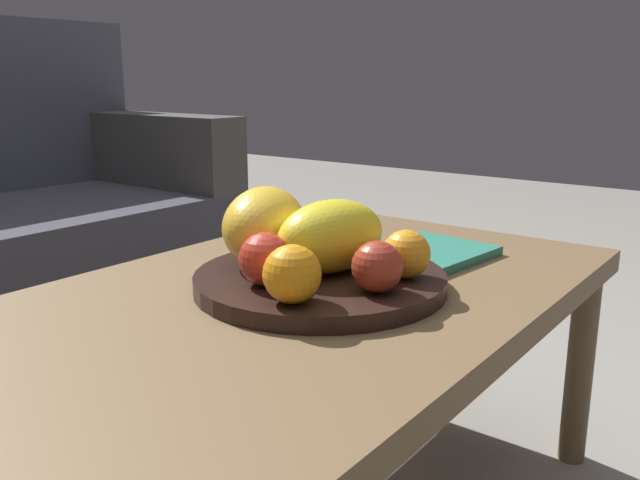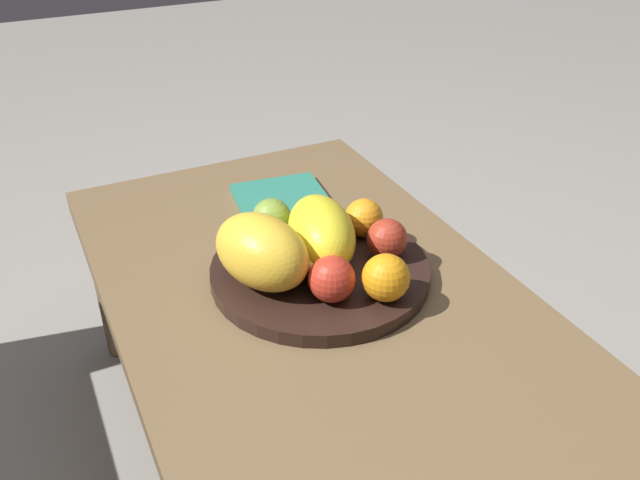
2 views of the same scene
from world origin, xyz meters
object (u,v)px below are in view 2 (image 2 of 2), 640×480
(melon_smaller_beside, at_px, (262,252))
(orange_left, at_px, (364,218))
(apple_front, at_px, (332,279))
(magazine, at_px, (287,208))
(melon_large_front, at_px, (321,232))
(orange_front, at_px, (386,278))
(apple_left, at_px, (387,239))
(banana_bunch, at_px, (277,255))
(coffee_table, at_px, (322,320))
(apple_right, at_px, (272,218))
(fruit_bowl, at_px, (320,271))

(melon_smaller_beside, bearing_deg, orange_left, -74.82)
(melon_smaller_beside, relative_size, orange_left, 2.53)
(orange_left, bearing_deg, apple_front, 137.04)
(orange_left, xyz_separation_m, apple_front, (-0.15, 0.14, 0.00))
(orange_left, bearing_deg, magazine, 22.41)
(melon_large_front, xyz_separation_m, magazine, (0.22, -0.03, -0.07))
(orange_front, distance_m, apple_left, 0.12)
(orange_front, bearing_deg, banana_bunch, 39.81)
(melon_large_front, bearing_deg, magazine, -7.81)
(coffee_table, distance_m, apple_right, 0.21)
(orange_left, bearing_deg, melon_large_front, 111.01)
(coffee_table, distance_m, orange_front, 0.15)
(magazine, bearing_deg, apple_left, -157.06)
(fruit_bowl, height_order, apple_left, apple_left)
(melon_large_front, distance_m, banana_bunch, 0.08)
(fruit_bowl, xyz_separation_m, apple_left, (-0.03, -0.12, 0.05))
(melon_large_front, bearing_deg, banana_bunch, 86.74)
(apple_front, relative_size, apple_right, 1.04)
(orange_front, relative_size, magazine, 0.31)
(apple_right, bearing_deg, magazine, -34.78)
(coffee_table, bearing_deg, banana_bunch, 30.19)
(orange_left, distance_m, apple_left, 0.08)
(coffee_table, height_order, melon_large_front, melon_large_front)
(fruit_bowl, distance_m, apple_left, 0.13)
(magazine, bearing_deg, coffee_table, 174.28)
(fruit_bowl, distance_m, magazine, 0.24)
(melon_large_front, bearing_deg, coffee_table, 155.02)
(melon_large_front, distance_m, orange_front, 0.15)
(orange_left, height_order, apple_front, apple_front)
(magazine, bearing_deg, apple_front, 175.70)
(orange_left, xyz_separation_m, magazine, (0.18, 0.07, -0.05))
(orange_left, bearing_deg, apple_right, 64.82)
(fruit_bowl, distance_m, melon_smaller_beside, 0.13)
(melon_smaller_beside, bearing_deg, apple_left, -95.19)
(orange_front, height_order, apple_front, orange_front)
(coffee_table, height_order, banana_bunch, banana_bunch)
(orange_front, xyz_separation_m, magazine, (0.36, 0.01, -0.06))
(fruit_bowl, bearing_deg, orange_front, -157.70)
(coffee_table, bearing_deg, melon_large_front, -24.98)
(orange_left, distance_m, banana_bunch, 0.19)
(melon_large_front, bearing_deg, apple_front, 162.85)
(apple_left, relative_size, apple_right, 0.98)
(coffee_table, relative_size, apple_front, 15.28)
(fruit_bowl, distance_m, banana_bunch, 0.08)
(fruit_bowl, relative_size, magazine, 1.50)
(orange_left, bearing_deg, coffee_table, 129.31)
(melon_smaller_beside, bearing_deg, apple_right, -27.99)
(apple_right, bearing_deg, fruit_bowl, -163.84)
(melon_smaller_beside, bearing_deg, apple_front, -137.22)
(coffee_table, xyz_separation_m, orange_left, (0.11, -0.14, 0.10))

